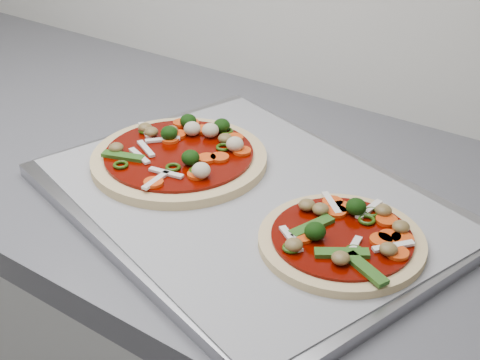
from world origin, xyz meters
The scene contains 4 objects.
baking_tray centered at (-0.69, 1.24, 0.91)m, with size 0.51×0.38×0.02m, color #9D9CA2.
parchment centered at (-0.69, 1.24, 0.92)m, with size 0.49×0.36×0.00m, color #9A9A9F.
pizza_left centered at (-0.81, 1.26, 0.93)m, with size 0.33×0.33×0.04m.
pizza_right centered at (-0.54, 1.22, 0.93)m, with size 0.26×0.26×0.03m.
Camera 1 is at (-0.28, 0.66, 1.36)m, focal length 50.00 mm.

